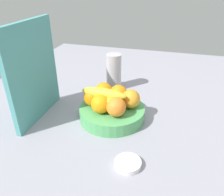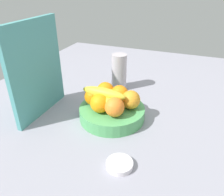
# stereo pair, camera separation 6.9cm
# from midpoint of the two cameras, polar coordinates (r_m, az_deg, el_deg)

# --- Properties ---
(ground_plane) EXTENTS (1.80, 1.40, 0.03)m
(ground_plane) POSITION_cam_midpoint_polar(r_m,az_deg,el_deg) (0.89, 4.28, -5.07)
(ground_plane) COLOR gray
(fruit_bowl) EXTENTS (0.25, 0.25, 0.05)m
(fruit_bowl) POSITION_cam_midpoint_polar(r_m,az_deg,el_deg) (0.85, 2.34, -3.85)
(fruit_bowl) COLOR #4FA55E
(fruit_bowl) RESTS_ON ground_plane
(orange_front_left) EXTENTS (0.07, 0.07, 0.07)m
(orange_front_left) POSITION_cam_midpoint_polar(r_m,az_deg,el_deg) (0.85, 4.28, 0.95)
(orange_front_left) COLOR orange
(orange_front_left) RESTS_ON fruit_bowl
(orange_front_right) EXTENTS (0.07, 0.07, 0.07)m
(orange_front_right) POSITION_cam_midpoint_polar(r_m,az_deg,el_deg) (0.88, 0.54, 1.84)
(orange_front_right) COLOR orange
(orange_front_right) RESTS_ON fruit_bowl
(orange_center) EXTENTS (0.07, 0.07, 0.07)m
(orange_center) POSITION_cam_midpoint_polar(r_m,az_deg,el_deg) (0.84, -2.43, 0.36)
(orange_center) COLOR orange
(orange_center) RESTS_ON fruit_bowl
(orange_back_left) EXTENTS (0.07, 0.07, 0.07)m
(orange_back_left) POSITION_cam_midpoint_polar(r_m,az_deg,el_deg) (0.79, -0.66, -1.42)
(orange_back_left) COLOR orange
(orange_back_left) RESTS_ON fruit_bowl
(orange_back_right) EXTENTS (0.07, 0.07, 0.07)m
(orange_back_right) POSITION_cam_midpoint_polar(r_m,az_deg,el_deg) (0.77, 3.24, -2.42)
(orange_back_right) COLOR orange
(orange_back_right) RESTS_ON fruit_bowl
(orange_top_stack) EXTENTS (0.07, 0.07, 0.07)m
(orange_top_stack) POSITION_cam_midpoint_polar(r_m,az_deg,el_deg) (0.82, 7.30, -0.51)
(orange_top_stack) COLOR orange
(orange_top_stack) RESTS_ON fruit_bowl
(banana_bunch) EXTENTS (0.14, 0.18, 0.08)m
(banana_bunch) POSITION_cam_midpoint_polar(r_m,az_deg,el_deg) (0.80, 0.48, -0.32)
(banana_bunch) COLOR yellow
(banana_bunch) RESTS_ON fruit_bowl
(cutting_board) EXTENTS (0.28, 0.02, 0.36)m
(cutting_board) POSITION_cam_midpoint_polar(r_m,az_deg,el_deg) (0.85, -16.73, 6.91)
(cutting_board) COLOR teal
(cutting_board) RESTS_ON ground_plane
(thermos_tumbler) EXTENTS (0.07, 0.07, 0.17)m
(thermos_tumbler) POSITION_cam_midpoint_polar(r_m,az_deg,el_deg) (1.05, 3.75, 6.69)
(thermos_tumbler) COLOR #C1B6BE
(thermos_tumbler) RESTS_ON ground_plane
(jar_lid) EXTENTS (0.08, 0.08, 0.02)m
(jar_lid) POSITION_cam_midpoint_polar(r_m,az_deg,el_deg) (0.66, 5.08, -16.83)
(jar_lid) COLOR silver
(jar_lid) RESTS_ON ground_plane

